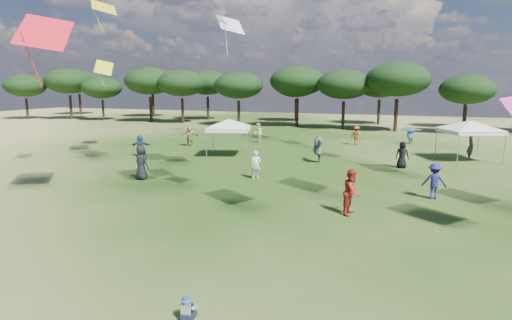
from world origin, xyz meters
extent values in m
cylinder|color=black|center=(-49.10, 43.01, 1.55)|extent=(0.35, 0.35, 3.09)
ellipsoid|color=black|center=(-49.10, 43.01, 4.95)|extent=(6.01, 6.01, 3.24)
cylinder|color=black|center=(-42.82, 45.10, 1.76)|extent=(0.40, 0.40, 3.51)
ellipsoid|color=black|center=(-42.82, 45.10, 5.62)|extent=(6.82, 6.82, 3.68)
cylinder|color=black|center=(-36.96, 45.10, 1.46)|extent=(0.33, 0.33, 2.92)
ellipsoid|color=black|center=(-36.96, 45.10, 4.67)|extent=(5.67, 5.67, 3.06)
cylinder|color=black|center=(-29.06, 45.29, 1.75)|extent=(0.40, 0.40, 3.49)
ellipsoid|color=black|center=(-29.06, 45.29, 5.59)|extent=(6.79, 6.79, 3.66)
cylinder|color=black|center=(-23.92, 45.02, 1.66)|extent=(0.38, 0.38, 3.32)
ellipsoid|color=black|center=(-23.92, 45.02, 5.31)|extent=(6.44, 6.44, 3.47)
cylinder|color=black|center=(-15.51, 44.30, 1.57)|extent=(0.36, 0.36, 3.14)
ellipsoid|color=black|center=(-15.51, 44.30, 5.03)|extent=(6.11, 6.11, 3.29)
cylinder|color=black|center=(-8.39, 45.81, 1.73)|extent=(0.40, 0.40, 3.46)
ellipsoid|color=black|center=(-8.39, 45.81, 5.54)|extent=(6.73, 6.73, 3.63)
cylinder|color=black|center=(-2.58, 44.63, 1.61)|extent=(0.37, 0.37, 3.21)
ellipsoid|color=black|center=(-2.58, 44.63, 5.14)|extent=(6.24, 6.24, 3.36)
cylinder|color=black|center=(3.26, 44.18, 1.78)|extent=(0.41, 0.41, 3.56)
ellipsoid|color=black|center=(3.26, 44.18, 5.69)|extent=(6.91, 6.91, 3.73)
cylinder|color=black|center=(10.19, 44.51, 1.44)|extent=(0.33, 0.33, 2.88)
ellipsoid|color=black|center=(10.19, 44.51, 4.61)|extent=(5.60, 5.60, 3.02)
cylinder|color=black|center=(-48.93, 53.79, 1.78)|extent=(0.41, 0.41, 3.56)
ellipsoid|color=black|center=(-48.93, 53.79, 5.70)|extent=(6.92, 6.92, 3.73)
cylinder|color=black|center=(-34.09, 53.56, 1.81)|extent=(0.41, 0.41, 3.62)
ellipsoid|color=black|center=(-34.09, 53.56, 5.80)|extent=(7.03, 7.03, 3.79)
cylinder|color=black|center=(-23.40, 51.57, 1.68)|extent=(0.39, 0.39, 3.37)
ellipsoid|color=black|center=(-23.40, 51.57, 5.39)|extent=(6.54, 6.54, 3.53)
cylinder|color=black|center=(-10.52, 53.31, 1.56)|extent=(0.36, 0.36, 3.11)
ellipsoid|color=black|center=(-10.52, 53.31, 4.98)|extent=(6.05, 6.05, 3.26)
cylinder|color=black|center=(0.83, 52.52, 1.60)|extent=(0.37, 0.37, 3.20)
ellipsoid|color=black|center=(0.83, 52.52, 5.12)|extent=(6.21, 6.21, 3.35)
cylinder|color=black|center=(10.82, 51.34, 1.50)|extent=(0.34, 0.34, 2.99)
ellipsoid|color=black|center=(10.82, 51.34, 4.79)|extent=(5.81, 5.81, 3.13)
cylinder|color=gray|center=(-8.38, 20.99, 1.01)|extent=(0.06, 0.06, 2.02)
cylinder|color=gray|center=(-5.69, 21.77, 1.01)|extent=(0.06, 0.06, 2.02)
cylinder|color=gray|center=(-9.16, 23.69, 1.01)|extent=(0.06, 0.06, 2.02)
cylinder|color=gray|center=(-6.46, 24.46, 1.01)|extent=(0.06, 0.06, 2.02)
cube|color=silver|center=(-7.42, 22.73, 1.97)|extent=(3.67, 3.67, 0.25)
pyramid|color=silver|center=(-7.42, 22.73, 2.70)|extent=(5.80, 5.80, 0.60)
cylinder|color=gray|center=(7.87, 24.66, 1.03)|extent=(0.06, 0.06, 2.06)
cylinder|color=gray|center=(10.72, 25.86, 1.03)|extent=(0.06, 0.06, 2.06)
cylinder|color=gray|center=(6.67, 27.52, 1.03)|extent=(0.06, 0.06, 2.06)
cylinder|color=gray|center=(9.53, 28.72, 1.03)|extent=(0.06, 0.06, 2.06)
cube|color=silver|center=(8.70, 26.69, 2.01)|extent=(4.27, 4.27, 0.25)
pyramid|color=silver|center=(8.70, 26.69, 2.73)|extent=(6.12, 6.12, 0.60)
cube|color=black|center=(0.54, 2.18, 0.10)|extent=(0.28, 0.28, 0.19)
cube|color=black|center=(0.43, 2.34, 0.05)|extent=(0.12, 0.24, 0.10)
cube|color=black|center=(0.59, 2.37, 0.05)|extent=(0.12, 0.24, 0.10)
cube|color=white|center=(0.54, 2.18, 0.30)|extent=(0.26, 0.20, 0.25)
cylinder|color=white|center=(0.38, 2.22, 0.30)|extent=(0.11, 0.25, 0.15)
cylinder|color=white|center=(0.68, 2.27, 0.30)|extent=(0.11, 0.25, 0.15)
sphere|color=#E0B293|center=(0.54, 2.18, 0.47)|extent=(0.17, 0.17, 0.17)
cone|color=#4761A6|center=(0.54, 2.18, 0.51)|extent=(0.28, 0.28, 0.03)
cylinder|color=#4761A6|center=(0.54, 2.18, 0.55)|extent=(0.18, 0.18, 0.07)
imported|color=navy|center=(4.90, 33.93, 0.80)|extent=(2.00, 1.32, 1.59)
imported|color=#424145|center=(-0.82, 22.38, 0.94)|extent=(1.41, 2.38, 1.88)
imported|color=silver|center=(-2.99, 16.28, 0.77)|extent=(0.68, 0.62, 1.55)
imported|color=white|center=(-7.87, 30.24, 0.88)|extent=(1.00, 1.07, 1.76)
imported|color=maroon|center=(2.87, 11.41, 0.92)|extent=(0.84, 1.00, 1.84)
imported|color=navy|center=(6.07, 15.07, 0.83)|extent=(1.07, 0.62, 1.66)
imported|color=#2F2E34|center=(8.88, 27.10, 0.91)|extent=(0.54, 0.73, 1.82)
imported|color=black|center=(4.51, 22.26, 0.83)|extent=(0.90, 0.68, 1.67)
imported|color=#937950|center=(-12.53, 26.19, 0.92)|extent=(1.77, 0.84, 1.83)
imported|color=#2A2B2F|center=(-8.83, 13.98, 0.95)|extent=(1.07, 0.86, 1.90)
imported|color=maroon|center=(0.54, 31.78, 0.83)|extent=(1.23, 1.00, 1.66)
imported|color=navy|center=(-13.31, 20.29, 0.80)|extent=(1.55, 0.82, 1.59)
plane|color=red|center=(-9.29, 8.48, 7.24)|extent=(2.95, 3.13, 1.77)
plane|color=#C6DA17|center=(-17.73, 22.28, 6.43)|extent=(1.91, 2.15, 1.37)
plane|color=white|center=(-4.40, 16.15, 8.26)|extent=(2.12, 2.34, 1.22)
plane|color=yellow|center=(-13.56, 17.50, 9.89)|extent=(2.39, 2.66, 1.23)
camera|label=1|loc=(4.94, -5.45, 5.16)|focal=30.00mm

